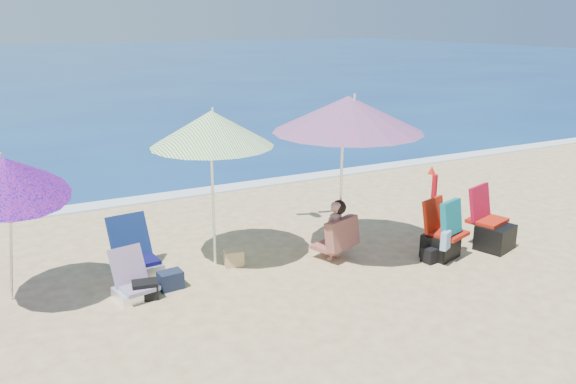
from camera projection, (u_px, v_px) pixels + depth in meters
name	position (u px, v px, depth m)	size (l,w,h in m)	color
ground	(341.00, 285.00, 8.01)	(120.00, 120.00, 0.00)	#D8BC84
sea	(34.00, 65.00, 46.35)	(120.00, 80.00, 0.12)	navy
foam	(211.00, 190.00, 12.35)	(120.00, 0.50, 0.04)	white
umbrella_turquoise	(348.00, 114.00, 8.34)	(2.83, 2.83, 2.48)	white
umbrella_striped	(212.00, 129.00, 8.16)	(1.79, 1.79, 2.30)	white
umbrella_blue	(5.00, 175.00, 6.98)	(2.03, 2.06, 2.08)	white
furled_umbrella	(433.00, 199.00, 9.62)	(0.16, 0.25, 1.18)	#B90D15
chair_navy	(136.00, 260.00, 8.32)	(0.65, 0.79, 0.80)	#0C0B41
chair_rainbow	(133.00, 285.00, 7.64)	(0.57, 0.64, 0.62)	#D34A5C
camp_chair_left	(492.00, 230.00, 9.25)	(0.69, 0.82, 0.96)	#AA1E0C
camp_chair_right	(442.00, 236.00, 8.86)	(0.70, 0.71, 0.93)	#A31A0B
person_center	(337.00, 231.00, 8.77)	(0.72, 0.66, 0.91)	tan
bag_navy_a	(171.00, 280.00, 7.89)	(0.33, 0.25, 0.24)	#171F33
bag_black_a	(145.00, 290.00, 7.61)	(0.35, 0.29, 0.23)	black
bag_tan	(234.00, 258.00, 8.62)	(0.31, 0.25, 0.23)	tan
bag_navy_b	(443.00, 220.00, 10.18)	(0.44, 0.40, 0.26)	#171834
bag_black_b	(432.00, 254.00, 8.77)	(0.32, 0.24, 0.22)	black
orange_item	(444.00, 258.00, 8.90)	(0.25, 0.13, 0.03)	orange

